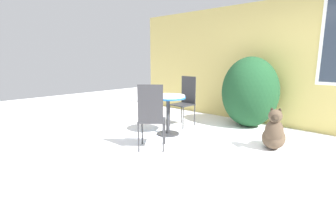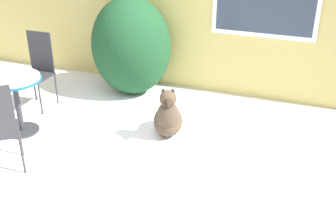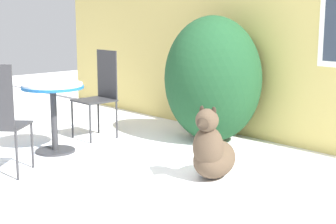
# 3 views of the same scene
# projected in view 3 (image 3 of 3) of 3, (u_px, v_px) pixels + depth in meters

# --- Properties ---
(ground_plane) EXTENTS (16.00, 16.00, 0.00)m
(ground_plane) POSITION_uv_depth(u_px,v_px,m) (120.00, 180.00, 4.67)
(ground_plane) COLOR white
(house_wall) EXTENTS (8.00, 0.10, 2.61)m
(house_wall) POSITION_uv_depth(u_px,v_px,m) (278.00, 26.00, 5.80)
(house_wall) COLOR tan
(house_wall) RESTS_ON ground_plane
(shrub_left) EXTENTS (1.19, 1.06, 1.47)m
(shrub_left) POSITION_uv_depth(u_px,v_px,m) (212.00, 79.00, 5.98)
(shrub_left) COLOR #194223
(shrub_left) RESTS_ON ground_plane
(patio_table) EXTENTS (0.66, 0.66, 0.76)m
(patio_table) POSITION_uv_depth(u_px,v_px,m) (53.00, 99.00, 5.50)
(patio_table) COLOR #2D2D30
(patio_table) RESTS_ON ground_plane
(patio_chair_near_table) EXTENTS (0.42, 0.42, 1.05)m
(patio_chair_near_table) POSITION_uv_depth(u_px,v_px,m) (100.00, 91.00, 6.19)
(patio_chair_near_table) COLOR #2D2D30
(patio_chair_near_table) RESTS_ON ground_plane
(dog) EXTENTS (0.53, 0.74, 0.70)m
(dog) POSITION_uv_depth(u_px,v_px,m) (212.00, 153.00, 4.65)
(dog) COLOR #4C3D2D
(dog) RESTS_ON ground_plane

